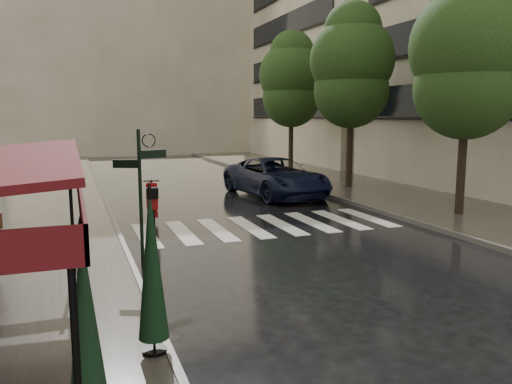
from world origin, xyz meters
TOP-DOWN VIEW (x-y plane):
  - ground at (0.00, 0.00)m, footprint 120.00×120.00m
  - sidewalk_near at (-4.50, 12.00)m, footprint 6.00×60.00m
  - sidewalk_far at (10.25, 12.00)m, footprint 5.50×60.00m
  - curb_near at (-1.45, 12.00)m, footprint 0.12×60.00m
  - curb_far at (7.45, 12.00)m, footprint 0.12×60.00m
  - crosswalk at (2.98, 6.00)m, footprint 7.85×3.20m
  - signpost at (-1.19, 3.00)m, footprint 1.17×0.29m
  - haussmann_far at (16.50, 26.00)m, footprint 8.00×16.00m
  - backdrop_building at (3.00, 38.00)m, footprint 22.00×6.00m
  - tree_near at (9.60, 5.00)m, footprint 3.80×3.80m
  - tree_mid at (9.50, 12.00)m, footprint 3.80×3.80m
  - tree_far at (9.70, 19.00)m, footprint 3.80×3.80m
  - scooter at (-0.26, 7.58)m, footprint 0.64×1.96m
  - parked_car at (5.50, 11.26)m, footprint 3.30×6.08m
  - parasol_front at (-1.65, -1.50)m, footprint 0.42×0.42m
  - parasol_back at (-2.55, -3.17)m, footprint 0.42×0.42m

SIDE VIEW (x-z plane):
  - ground at x=0.00m, z-range 0.00..0.00m
  - crosswalk at x=2.98m, z-range 0.00..0.01m
  - sidewalk_near at x=-4.50m, z-range 0.00..0.12m
  - sidewalk_far at x=10.25m, z-range 0.00..0.12m
  - curb_near at x=-1.45m, z-range -0.01..0.15m
  - curb_far at x=7.45m, z-range -0.01..0.15m
  - scooter at x=-0.26m, z-range -0.05..1.24m
  - parked_car at x=5.50m, z-range 0.00..1.62m
  - parasol_back at x=-2.55m, z-range 0.21..2.47m
  - parasol_front at x=-1.65m, z-range 0.21..2.56m
  - signpost at x=-1.19m, z-range 0.28..3.38m
  - tree_near at x=9.60m, z-range 1.33..9.31m
  - tree_far at x=9.70m, z-range 1.37..9.54m
  - tree_mid at x=9.50m, z-range 1.42..9.76m
  - haussmann_far at x=16.50m, z-range 0.00..18.50m
  - backdrop_building at x=3.00m, z-range 0.00..20.00m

